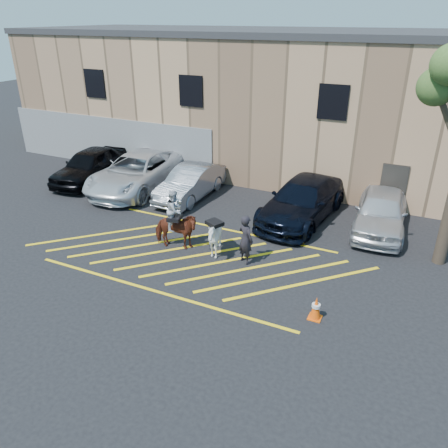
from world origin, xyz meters
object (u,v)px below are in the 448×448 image
at_px(car_blue_suv, 303,200).
at_px(car_black_suv, 90,165).
at_px(car_white_pickup, 137,172).
at_px(mounted_bay, 175,226).
at_px(saddled_white, 215,237).
at_px(traffic_cone, 316,308).
at_px(car_white_suv, 381,211).
at_px(handler, 246,239).
at_px(car_silver_sedan, 191,183).

bearing_deg(car_blue_suv, car_black_suv, -172.39).
relative_size(car_white_pickup, car_blue_suv, 1.09).
height_order(mounted_bay, saddled_white, mounted_bay).
bearing_deg(car_blue_suv, mounted_bay, -120.55).
distance_m(car_blue_suv, traffic_cone, 7.00).
xyz_separation_m(car_white_pickup, traffic_cone, (10.85, -6.54, -0.52)).
distance_m(car_white_pickup, car_white_suv, 11.72).
xyz_separation_m(mounted_bay, traffic_cone, (5.85, -1.93, -0.58)).
xyz_separation_m(car_black_suv, mounted_bay, (7.89, -4.46, 0.08)).
height_order(car_blue_suv, handler, handler).
height_order(car_black_suv, car_silver_sedan, car_black_suv).
bearing_deg(car_white_pickup, car_white_suv, -1.69).
height_order(car_white_suv, saddled_white, car_white_suv).
xyz_separation_m(car_blue_suv, handler, (-0.77, -4.48, 0.06)).
relative_size(handler, traffic_cone, 2.48).
relative_size(handler, mounted_bay, 0.78).
relative_size(mounted_bay, traffic_cone, 3.20).
distance_m(car_white_suv, traffic_cone, 6.92).
xyz_separation_m(car_white_suv, handler, (-3.96, -4.75, 0.07)).
bearing_deg(car_white_suv, handler, -133.06).
bearing_deg(handler, car_white_suv, -102.09).
relative_size(car_black_suv, car_white_pickup, 0.80).
bearing_deg(car_white_pickup, traffic_cone, -34.28).
height_order(car_white_pickup, car_blue_suv, car_white_pickup).
xyz_separation_m(car_white_pickup, handler, (7.76, -4.44, 0.02)).
xyz_separation_m(car_silver_sedan, saddled_white, (3.54, -4.54, -0.01)).
bearing_deg(car_silver_sedan, car_white_suv, 2.63).
relative_size(car_black_suv, saddled_white, 2.96).
distance_m(car_silver_sedan, mounted_bay, 5.09).
relative_size(car_silver_sedan, saddled_white, 2.68).
bearing_deg(car_blue_suv, car_white_pickup, -173.10).
distance_m(car_white_pickup, handler, 8.94).
bearing_deg(car_white_suv, saddled_white, -140.48).
distance_m(car_black_suv, car_blue_suv, 11.42).
bearing_deg(car_silver_sedan, saddled_white, -50.96).
distance_m(car_white_suv, handler, 6.18).
height_order(car_silver_sedan, traffic_cone, car_silver_sedan).
relative_size(car_silver_sedan, car_blue_suv, 0.79).
bearing_deg(mounted_bay, saddled_white, 5.47).
bearing_deg(car_black_suv, car_white_suv, -3.81).
bearing_deg(handler, car_black_suv, 5.81).
xyz_separation_m(car_blue_suv, mounted_bay, (-3.53, -4.65, 0.10)).
distance_m(car_white_pickup, car_silver_sedan, 3.02).
height_order(car_white_pickup, mounted_bay, mounted_bay).
xyz_separation_m(saddled_white, traffic_cone, (4.29, -2.08, -0.38)).
bearing_deg(mounted_bay, car_black_suv, 150.54).
height_order(car_black_suv, mounted_bay, mounted_bay).
height_order(car_silver_sedan, car_white_suv, car_white_suv).
relative_size(car_white_suv, traffic_cone, 6.69).
relative_size(car_blue_suv, car_white_suv, 1.19).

